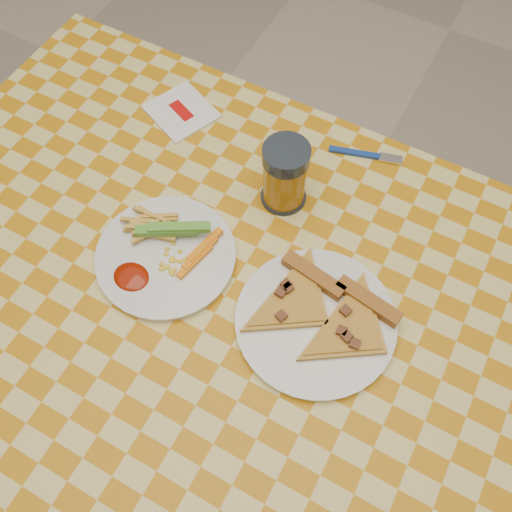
# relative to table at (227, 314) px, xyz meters

# --- Properties ---
(ground) EXTENTS (8.00, 8.00, 0.00)m
(ground) POSITION_rel_table_xyz_m (0.00, 0.00, -0.68)
(ground) COLOR beige
(ground) RESTS_ON ground
(table) EXTENTS (1.28, 0.88, 0.76)m
(table) POSITION_rel_table_xyz_m (0.00, 0.00, 0.00)
(table) COLOR silver
(table) RESTS_ON ground
(plate_left) EXTENTS (0.25, 0.25, 0.01)m
(plate_left) POSITION_rel_table_xyz_m (-0.12, 0.01, 0.08)
(plate_left) COLOR silver
(plate_left) RESTS_ON table
(plate_right) EXTENTS (0.33, 0.33, 0.01)m
(plate_right) POSITION_rel_table_xyz_m (0.15, 0.03, 0.08)
(plate_right) COLOR silver
(plate_right) RESTS_ON table
(fries_veggies) EXTENTS (0.19, 0.17, 0.04)m
(fries_veggies) POSITION_rel_table_xyz_m (-0.13, 0.03, 0.10)
(fries_veggies) COLOR gold
(fries_veggies) RESTS_ON plate_left
(pizza_slices) EXTENTS (0.27, 0.24, 0.02)m
(pizza_slices) POSITION_rel_table_xyz_m (0.15, 0.04, 0.09)
(pizza_slices) COLOR gold
(pizza_slices) RESTS_ON plate_right
(drink_glass) EXTENTS (0.08, 0.08, 0.13)m
(drink_glass) POSITION_rel_table_xyz_m (-0.01, 0.22, 0.14)
(drink_glass) COLOR black
(drink_glass) RESTS_ON table
(napkin) EXTENTS (0.15, 0.15, 0.01)m
(napkin) POSITION_rel_table_xyz_m (-0.28, 0.30, 0.08)
(napkin) COLOR white
(napkin) RESTS_ON table
(fork) EXTENTS (0.14, 0.05, 0.01)m
(fork) POSITION_rel_table_xyz_m (0.09, 0.38, 0.08)
(fork) COLOR navy
(fork) RESTS_ON table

